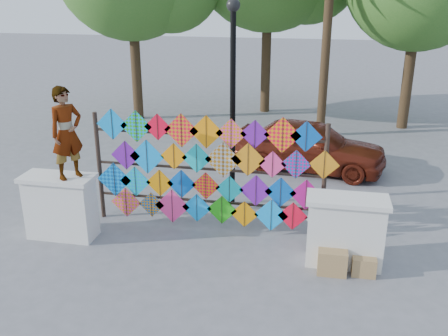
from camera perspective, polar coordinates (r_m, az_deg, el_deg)
The scene contains 9 objects.
ground at distance 9.74m, azimuth -2.92°, elevation -8.65°, with size 80.00×80.00×0.00m, color gray.
parapet_left at distance 10.22m, azimuth -18.16°, elevation -4.17°, with size 1.40×0.65×1.28m.
parapet_right at distance 9.04m, azimuth 13.67°, elevation -6.98°, with size 1.40×0.65×1.28m.
kite_rack at distance 9.86m, azimuth -1.73°, elevation -0.43°, with size 4.91×0.24×2.41m.
vendor_woman at distance 9.58m, azimuth -17.54°, elevation 3.83°, with size 0.63×0.41×1.73m, color #99999E.
sedan at distance 13.51m, azimuth 9.77°, elevation 2.61°, with size 1.60×3.99×1.36m, color #5D1C0F.
lamppost at distance 10.62m, azimuth 1.01°, elevation 9.32°, with size 0.28×0.28×4.46m.
cardboard_box_near at distance 8.97m, azimuth 12.26°, elevation -10.23°, with size 0.50×0.44×0.44m, color #A88D51.
cardboard_box_far at distance 9.06m, azimuth 15.66°, elevation -10.58°, with size 0.40×0.37×0.34m, color #A88D51.
Camera 1 is at (2.11, -8.27, 4.69)m, focal length 40.00 mm.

